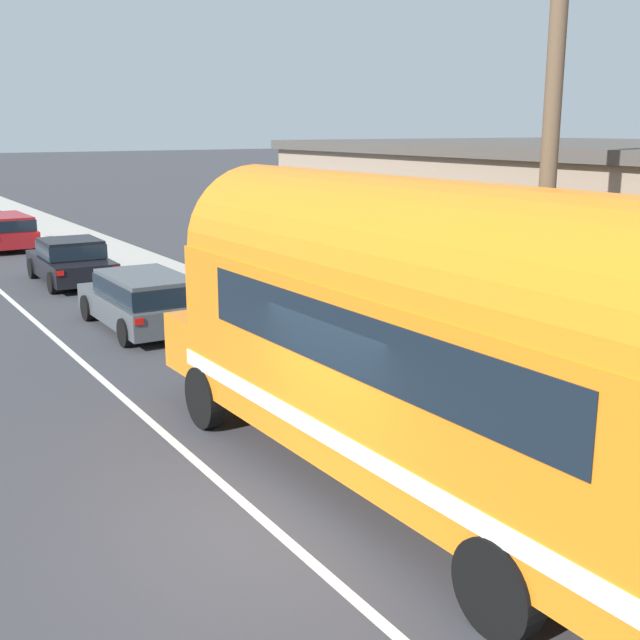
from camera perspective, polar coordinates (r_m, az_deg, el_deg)
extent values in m
plane|color=#38383D|center=(9.97, -3.26, -14.64)|extent=(300.00, 300.00, 0.00)
cube|color=silver|center=(20.72, -19.31, -0.33)|extent=(0.14, 80.00, 0.01)
cube|color=silver|center=(21.82, -9.45, 0.93)|extent=(0.12, 80.00, 0.01)
cube|color=#ADA89E|center=(20.49, -4.38, 0.46)|extent=(2.28, 90.00, 0.15)
cube|color=black|center=(15.46, 14.92, 2.27)|extent=(0.08, 17.51, 1.20)
cylinder|color=brown|center=(11.74, 15.95, 10.82)|extent=(0.24, 0.24, 8.50)
cube|color=orange|center=(10.11, 6.96, -3.56)|extent=(2.67, 8.52, 2.30)
cylinder|color=orange|center=(9.83, 7.15, 2.86)|extent=(2.62, 8.42, 2.45)
cube|color=orange|center=(14.24, -5.76, -1.29)|extent=(2.29, 1.35, 0.95)
cube|color=white|center=(10.32, 6.85, -7.01)|extent=(2.71, 8.56, 0.24)
cube|color=black|center=(9.73, 8.19, -0.61)|extent=(2.66, 6.72, 0.76)
cube|color=black|center=(13.43, -4.72, 3.63)|extent=(2.14, 0.14, 0.96)
cube|color=silver|center=(14.87, -6.96, -1.18)|extent=(0.90, 0.12, 0.56)
cylinder|color=black|center=(13.01, -8.17, -5.44)|extent=(0.28, 1.01, 1.00)
cylinder|color=black|center=(14.09, 0.51, -3.81)|extent=(0.28, 1.01, 1.00)
cylinder|color=black|center=(8.12, 12.49, -18.02)|extent=(0.28, 1.01, 1.00)
cube|color=#474C51|center=(19.64, -12.62, 0.92)|extent=(1.82, 4.29, 0.60)
cube|color=#474C51|center=(19.08, -12.23, 2.35)|extent=(1.62, 2.84, 0.55)
cube|color=black|center=(19.09, -12.23, 2.26)|extent=(1.68, 2.88, 0.43)
cube|color=red|center=(17.36, -12.71, -0.12)|extent=(0.20, 0.04, 0.14)
cube|color=red|center=(17.92, -7.98, 0.51)|extent=(0.20, 0.04, 0.14)
cylinder|color=black|center=(20.78, -16.17, 0.84)|extent=(0.20, 0.64, 0.64)
cylinder|color=black|center=(21.29, -11.70, 1.39)|extent=(0.20, 0.64, 0.64)
cylinder|color=black|center=(18.08, -13.64, -0.86)|extent=(0.20, 0.64, 0.64)
cylinder|color=black|center=(18.67, -8.60, -0.18)|extent=(0.20, 0.64, 0.64)
cube|color=black|center=(25.93, -17.25, 3.67)|extent=(1.94, 4.28, 0.60)
cube|color=black|center=(25.73, -17.28, 4.89)|extent=(1.69, 1.93, 0.55)
cube|color=black|center=(25.73, -17.27, 4.82)|extent=(1.75, 1.97, 0.43)
cube|color=red|center=(23.68, -17.96, 3.16)|extent=(0.20, 0.04, 0.14)
cube|color=red|center=(24.07, -14.24, 3.57)|extent=(0.20, 0.04, 0.14)
cylinder|color=black|center=(27.16, -19.74, 3.48)|extent=(0.21, 0.64, 0.64)
cylinder|color=black|center=(27.53, -16.13, 3.87)|extent=(0.21, 0.64, 0.64)
cylinder|color=black|center=(24.42, -18.45, 2.52)|extent=(0.21, 0.64, 0.64)
cylinder|color=black|center=(24.83, -14.47, 2.96)|extent=(0.21, 0.64, 0.64)
cube|color=#A5191E|center=(34.34, -21.52, 5.63)|extent=(1.85, 4.43, 0.60)
cube|color=#A5191E|center=(33.81, -21.44, 6.51)|extent=(1.62, 3.18, 0.55)
cube|color=black|center=(33.81, -21.43, 6.46)|extent=(1.68, 3.22, 0.43)
cube|color=red|center=(32.33, -19.42, 5.68)|extent=(0.20, 0.04, 0.14)
cylinder|color=black|center=(35.99, -20.68, 5.70)|extent=(0.21, 0.64, 0.64)
cylinder|color=black|center=(33.08, -19.54, 5.17)|extent=(0.21, 0.64, 0.64)
cube|color=red|center=(40.75, -21.71, 6.98)|extent=(0.20, 0.04, 0.14)
cylinder|color=black|center=(41.49, -21.72, 6.55)|extent=(0.21, 0.64, 0.64)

